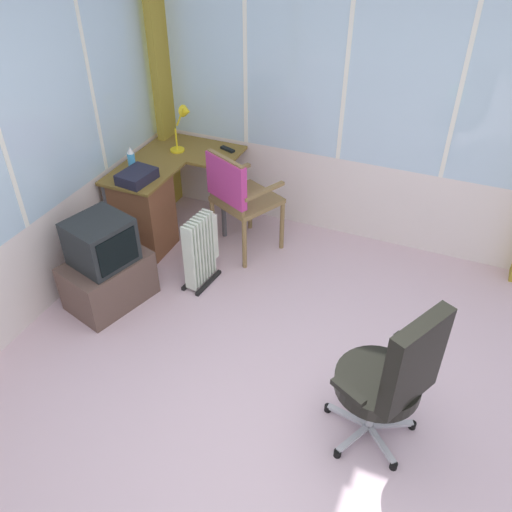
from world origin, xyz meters
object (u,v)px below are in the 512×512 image
at_px(wooden_armchair, 236,192).
at_px(office_chair, 393,376).
at_px(spray_bottle, 131,159).
at_px(desk_lamp, 184,120).
at_px(tv_on_stand, 106,267).
at_px(paper_tray, 137,176).
at_px(tv_remote, 228,149).
at_px(space_heater, 201,249).
at_px(desk, 146,207).

bearing_deg(wooden_armchair, office_chair, -131.88).
relative_size(spray_bottle, office_chair, 0.20).
relative_size(desk_lamp, tv_on_stand, 0.54).
bearing_deg(tv_on_stand, paper_tray, 7.76).
height_order(spray_bottle, office_chair, office_chair).
xyz_separation_m(desk_lamp, tv_remote, (0.11, -0.37, -0.26)).
bearing_deg(space_heater, desk, 67.45).
bearing_deg(office_chair, wooden_armchair, 48.12).
height_order(desk, office_chair, office_chair).
xyz_separation_m(paper_tray, wooden_armchair, (0.32, -0.75, -0.15)).
bearing_deg(desk, tv_remote, -34.55).
distance_m(spray_bottle, wooden_armchair, 0.93).
height_order(desk_lamp, office_chair, desk_lamp).
bearing_deg(space_heater, office_chair, -119.48).
height_order(wooden_armchair, space_heater, wooden_armchair).
relative_size(desk, desk_lamp, 2.76).
bearing_deg(paper_tray, tv_on_stand, -172.24).
height_order(desk, paper_tray, paper_tray).
relative_size(wooden_armchair, tv_on_stand, 1.28).
xyz_separation_m(spray_bottle, paper_tray, (-0.15, -0.14, -0.06)).
bearing_deg(wooden_armchair, tv_remote, 31.52).
relative_size(desk_lamp, space_heater, 0.65).
height_order(desk_lamp, tv_on_stand, desk_lamp).
relative_size(desk, spray_bottle, 5.25).
bearing_deg(desk_lamp, office_chair, -128.72).
distance_m(spray_bottle, paper_tray, 0.21).
relative_size(paper_tray, office_chair, 0.28).
height_order(spray_bottle, paper_tray, spray_bottle).
bearing_deg(tv_on_stand, desk_lamp, 0.79).
bearing_deg(space_heater, tv_on_stand, 132.38).
distance_m(desk, wooden_armchair, 0.84).
distance_m(wooden_armchair, space_heater, 0.58).
distance_m(paper_tray, wooden_armchair, 0.82).
height_order(office_chair, tv_on_stand, office_chair).
bearing_deg(wooden_armchair, spray_bottle, 100.65).
relative_size(spray_bottle, paper_tray, 0.72).
distance_m(wooden_armchair, tv_on_stand, 1.22).
relative_size(desk, tv_remote, 7.56).
bearing_deg(tv_on_stand, wooden_armchair, -33.39).
height_order(desk_lamp, space_heater, desk_lamp).
xyz_separation_m(tv_remote, tv_on_stand, (-1.49, 0.35, -0.40)).
xyz_separation_m(desk_lamp, wooden_armchair, (-0.39, -0.67, -0.37)).
height_order(spray_bottle, tv_on_stand, spray_bottle).
distance_m(spray_bottle, space_heater, 1.00).
height_order(tv_on_stand, space_heater, tv_on_stand).
relative_size(office_chair, tv_on_stand, 1.40).
distance_m(desk, tv_on_stand, 0.81).
height_order(tv_remote, wooden_armchair, wooden_armchair).
bearing_deg(space_heater, spray_bottle, 68.41).
distance_m(desk, tv_remote, 0.91).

